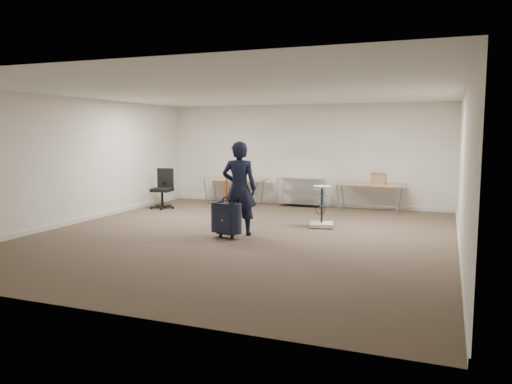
% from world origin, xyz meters
% --- Properties ---
extents(ground, '(9.00, 9.00, 0.00)m').
position_xyz_m(ground, '(0.00, 0.00, 0.00)').
color(ground, '#48372C').
rests_on(ground, ground).
extents(room_shell, '(8.00, 9.00, 9.00)m').
position_xyz_m(room_shell, '(0.00, 1.38, 0.05)').
color(room_shell, silver).
rests_on(room_shell, ground).
extents(folding_table_left, '(1.80, 0.75, 0.73)m').
position_xyz_m(folding_table_left, '(-1.90, 3.95, 0.68)').
color(folding_table_left, tan).
rests_on(folding_table_left, ground).
extents(folding_table_right, '(1.80, 0.75, 0.73)m').
position_xyz_m(folding_table_right, '(1.90, 3.95, 0.68)').
color(folding_table_right, tan).
rests_on(folding_table_right, ground).
extents(wire_shelf, '(1.22, 0.47, 0.80)m').
position_xyz_m(wire_shelf, '(0.00, 4.20, 0.44)').
color(wire_shelf, silver).
rests_on(wire_shelf, ground).
extents(person, '(0.76, 0.59, 1.86)m').
position_xyz_m(person, '(-0.08, 0.03, 0.93)').
color(person, black).
rests_on(person, ground).
extents(suitcase, '(0.45, 0.31, 1.15)m').
position_xyz_m(suitcase, '(-0.19, -0.35, 0.39)').
color(suitcase, black).
rests_on(suitcase, ground).
extents(office_chair, '(0.65, 0.65, 1.07)m').
position_xyz_m(office_chair, '(-3.36, 2.51, 0.32)').
color(office_chair, black).
rests_on(office_chair, ground).
extents(equipment_cart, '(0.58, 0.58, 0.90)m').
position_xyz_m(equipment_cart, '(1.26, 1.40, 0.24)').
color(equipment_cart, silver).
rests_on(equipment_cart, ground).
extents(cardboard_box, '(0.37, 0.28, 0.28)m').
position_xyz_m(cardboard_box, '(2.12, 3.87, 0.87)').
color(cardboard_box, '#8C5E41').
rests_on(cardboard_box, folding_table_right).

